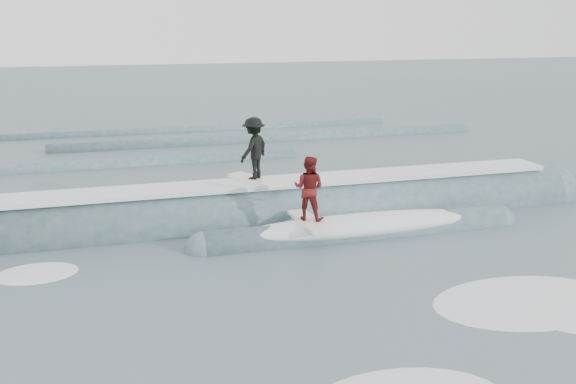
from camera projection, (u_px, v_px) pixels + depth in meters
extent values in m
plane|color=#3A4F55|center=(337.00, 280.00, 15.13)|extent=(160.00, 160.00, 0.00)
cylinder|color=#335457|center=(279.00, 218.00, 19.83)|extent=(19.31, 2.17, 2.17)
sphere|color=#335457|center=(544.00, 195.00, 22.47)|extent=(2.17, 2.17, 2.17)
cylinder|color=#335457|center=(360.00, 235.00, 18.28)|extent=(9.00, 1.03, 1.03)
sphere|color=#335457|center=(204.00, 250.00, 17.05)|extent=(1.03, 1.03, 1.03)
sphere|color=#335457|center=(497.00, 222.00, 19.51)|extent=(1.03, 1.03, 1.03)
cube|color=white|center=(279.00, 182.00, 19.53)|extent=(18.00, 1.30, 0.14)
ellipsoid|color=white|center=(361.00, 225.00, 18.20)|extent=(7.60, 1.30, 0.60)
cube|color=white|center=(254.00, 180.00, 19.29)|extent=(1.36, 2.04, 0.10)
imported|color=black|center=(254.00, 148.00, 19.04)|extent=(1.34, 1.32, 1.85)
cube|color=white|center=(309.00, 221.00, 17.71)|extent=(0.66, 2.03, 0.10)
imported|color=#5B1111|center=(309.00, 188.00, 17.47)|extent=(1.09, 1.05, 1.77)
ellipsoid|color=white|center=(36.00, 273.00, 15.50)|extent=(2.06, 1.41, 0.10)
ellipsoid|color=white|center=(527.00, 301.00, 13.96)|extent=(3.70, 2.52, 0.10)
cylinder|color=#335457|center=(35.00, 172.00, 25.98)|extent=(22.00, 0.70, 0.70)
cylinder|color=#335457|center=(275.00, 141.00, 32.74)|extent=(22.00, 0.80, 0.80)
cylinder|color=#335457|center=(199.00, 131.00, 35.55)|extent=(22.00, 0.60, 0.60)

